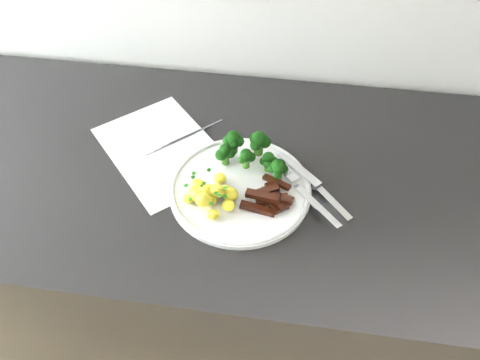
{
  "coord_description": "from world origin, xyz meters",
  "views": [
    {
      "loc": [
        0.1,
        1.05,
        1.6
      ],
      "look_at": [
        0.02,
        1.61,
        0.96
      ],
      "focal_mm": 34.16,
      "sensor_mm": 36.0,
      "label": 1
    }
  ],
  "objects_px": {
    "recipe_paper": "(163,149)",
    "potatoes": "(210,194)",
    "counter": "(280,291)",
    "broccoli": "(253,152)",
    "beef_strips": "(271,198)",
    "knife": "(322,193)",
    "fork": "(308,195)",
    "plate": "(240,188)"
  },
  "relations": [
    {
      "from": "recipe_paper",
      "to": "potatoes",
      "type": "bearing_deg",
      "value": -45.2
    },
    {
      "from": "counter",
      "to": "broccoli",
      "type": "xyz_separation_m",
      "value": [
        -0.09,
        0.01,
        0.51
      ]
    },
    {
      "from": "counter",
      "to": "beef_strips",
      "type": "distance_m",
      "value": 0.49
    },
    {
      "from": "beef_strips",
      "to": "knife",
      "type": "height_order",
      "value": "beef_strips"
    },
    {
      "from": "broccoli",
      "to": "fork",
      "type": "distance_m",
      "value": 0.14
    },
    {
      "from": "plate",
      "to": "fork",
      "type": "height_order",
      "value": "fork"
    },
    {
      "from": "knife",
      "to": "plate",
      "type": "bearing_deg",
      "value": -176.47
    },
    {
      "from": "broccoli",
      "to": "knife",
      "type": "distance_m",
      "value": 0.15
    },
    {
      "from": "recipe_paper",
      "to": "knife",
      "type": "height_order",
      "value": "knife"
    },
    {
      "from": "potatoes",
      "to": "beef_strips",
      "type": "height_order",
      "value": "potatoes"
    },
    {
      "from": "knife",
      "to": "potatoes",
      "type": "bearing_deg",
      "value": -166.65
    },
    {
      "from": "recipe_paper",
      "to": "beef_strips",
      "type": "distance_m",
      "value": 0.26
    },
    {
      "from": "beef_strips",
      "to": "counter",
      "type": "bearing_deg",
      "value": 60.9
    },
    {
      "from": "recipe_paper",
      "to": "fork",
      "type": "xyz_separation_m",
      "value": [
        0.3,
        -0.1,
        0.02
      ]
    },
    {
      "from": "broccoli",
      "to": "beef_strips",
      "type": "distance_m",
      "value": 0.1
    },
    {
      "from": "plate",
      "to": "knife",
      "type": "relative_size",
      "value": 1.72
    },
    {
      "from": "potatoes",
      "to": "beef_strips",
      "type": "bearing_deg",
      "value": 6.58
    },
    {
      "from": "plate",
      "to": "knife",
      "type": "bearing_deg",
      "value": 3.53
    },
    {
      "from": "recipe_paper",
      "to": "plate",
      "type": "bearing_deg",
      "value": -26.5
    },
    {
      "from": "recipe_paper",
      "to": "broccoli",
      "type": "bearing_deg",
      "value": -7.71
    },
    {
      "from": "plate",
      "to": "knife",
      "type": "xyz_separation_m",
      "value": [
        0.16,
        0.01,
        0.0
      ]
    },
    {
      "from": "fork",
      "to": "potatoes",
      "type": "bearing_deg",
      "value": -170.36
    },
    {
      "from": "broccoli",
      "to": "knife",
      "type": "bearing_deg",
      "value": -20.3
    },
    {
      "from": "potatoes",
      "to": "fork",
      "type": "relative_size",
      "value": 0.68
    },
    {
      "from": "broccoli",
      "to": "fork",
      "type": "xyz_separation_m",
      "value": [
        0.11,
        -0.07,
        -0.03
      ]
    },
    {
      "from": "potatoes",
      "to": "beef_strips",
      "type": "relative_size",
      "value": 1.08
    },
    {
      "from": "fork",
      "to": "knife",
      "type": "height_order",
      "value": "fork"
    },
    {
      "from": "plate",
      "to": "fork",
      "type": "distance_m",
      "value": 0.13
    },
    {
      "from": "recipe_paper",
      "to": "fork",
      "type": "bearing_deg",
      "value": -17.61
    },
    {
      "from": "potatoes",
      "to": "fork",
      "type": "bearing_deg",
      "value": 9.64
    },
    {
      "from": "plate",
      "to": "broccoli",
      "type": "distance_m",
      "value": 0.07
    },
    {
      "from": "beef_strips",
      "to": "potatoes",
      "type": "bearing_deg",
      "value": -173.42
    },
    {
      "from": "beef_strips",
      "to": "fork",
      "type": "distance_m",
      "value": 0.07
    },
    {
      "from": "recipe_paper",
      "to": "knife",
      "type": "relative_size",
      "value": 2.18
    },
    {
      "from": "broccoli",
      "to": "beef_strips",
      "type": "xyz_separation_m",
      "value": [
        0.04,
        -0.09,
        -0.03
      ]
    },
    {
      "from": "recipe_paper",
      "to": "beef_strips",
      "type": "relative_size",
      "value": 3.46
    },
    {
      "from": "recipe_paper",
      "to": "potatoes",
      "type": "relative_size",
      "value": 3.21
    },
    {
      "from": "fork",
      "to": "knife",
      "type": "xyz_separation_m",
      "value": [
        0.03,
        0.02,
        -0.01
      ]
    },
    {
      "from": "broccoli",
      "to": "plate",
      "type": "bearing_deg",
      "value": -104.24
    },
    {
      "from": "potatoes",
      "to": "recipe_paper",
      "type": "bearing_deg",
      "value": 134.8
    },
    {
      "from": "plate",
      "to": "potatoes",
      "type": "distance_m",
      "value": 0.07
    },
    {
      "from": "counter",
      "to": "potatoes",
      "type": "relative_size",
      "value": 23.19
    }
  ]
}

